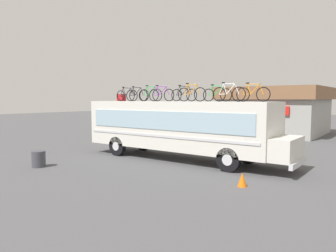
{
  "coord_description": "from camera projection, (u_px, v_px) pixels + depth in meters",
  "views": [
    {
      "loc": [
        9.73,
        -13.96,
        3.23
      ],
      "look_at": [
        -0.54,
        0.0,
        1.77
      ],
      "focal_mm": 33.94,
      "sensor_mm": 36.0,
      "label": 1
    }
  ],
  "objects": [
    {
      "name": "ground_plane",
      "position": [
        176.0,
        159.0,
        17.22
      ],
      "size": [
        120.0,
        120.0,
        0.0
      ],
      "primitive_type": "plane",
      "color": "#4C4C4F"
    },
    {
      "name": "bus",
      "position": [
        179.0,
        126.0,
        16.96
      ],
      "size": [
        11.77,
        2.63,
        3.12
      ],
      "color": "silver",
      "rests_on": "ground"
    },
    {
      "name": "luggage_bag_1",
      "position": [
        121.0,
        98.0,
        19.72
      ],
      "size": [
        0.47,
        0.34,
        0.43
      ],
      "primitive_type": "cube",
      "color": "maroon",
      "rests_on": "bus"
    },
    {
      "name": "rooftop_bicycle_1",
      "position": [
        127.0,
        95.0,
        19.15
      ],
      "size": [
        1.72,
        0.44,
        0.88
      ],
      "color": "black",
      "rests_on": "bus"
    },
    {
      "name": "rooftop_bicycle_2",
      "position": [
        137.0,
        95.0,
        18.47
      ],
      "size": [
        1.66,
        0.44,
        0.88
      ],
      "color": "black",
      "rests_on": "bus"
    },
    {
      "name": "rooftop_bicycle_3",
      "position": [
        151.0,
        95.0,
        17.8
      ],
      "size": [
        1.63,
        0.44,
        0.91
      ],
      "color": "black",
      "rests_on": "bus"
    },
    {
      "name": "rooftop_bicycle_4",
      "position": [
        161.0,
        94.0,
        17.01
      ],
      "size": [
        1.69,
        0.44,
        0.88
      ],
      "color": "black",
      "rests_on": "bus"
    },
    {
      "name": "rooftop_bicycle_5",
      "position": [
        184.0,
        94.0,
        17.1
      ],
      "size": [
        1.65,
        0.44,
        0.89
      ],
      "color": "black",
      "rests_on": "bus"
    },
    {
      "name": "rooftop_bicycle_6",
      "position": [
        192.0,
        94.0,
        15.91
      ],
      "size": [
        1.67,
        0.44,
        0.94
      ],
      "color": "black",
      "rests_on": "bus"
    },
    {
      "name": "rooftop_bicycle_7",
      "position": [
        217.0,
        94.0,
        15.98
      ],
      "size": [
        1.63,
        0.44,
        0.87
      ],
      "color": "black",
      "rests_on": "bus"
    },
    {
      "name": "rooftop_bicycle_8",
      "position": [
        229.0,
        93.0,
        14.83
      ],
      "size": [
        1.68,
        0.44,
        0.92
      ],
      "color": "black",
      "rests_on": "bus"
    },
    {
      "name": "rooftop_bicycle_9",
      "position": [
        253.0,
        94.0,
        14.56
      ],
      "size": [
        1.64,
        0.44,
        0.89
      ],
      "color": "black",
      "rests_on": "bus"
    },
    {
      "name": "roadside_building",
      "position": [
        276.0,
        110.0,
        29.89
      ],
      "size": [
        8.71,
        9.15,
        4.32
      ],
      "color": "#9E9E99",
      "rests_on": "ground"
    },
    {
      "name": "trash_bin",
      "position": [
        39.0,
        159.0,
        15.14
      ],
      "size": [
        0.63,
        0.63,
        0.76
      ],
      "primitive_type": "cylinder",
      "color": "#3F3F47",
      "rests_on": "ground"
    },
    {
      "name": "traffic_cone",
      "position": [
        242.0,
        180.0,
        11.74
      ],
      "size": [
        0.35,
        0.35,
        0.53
      ],
      "primitive_type": "cone",
      "color": "orange",
      "rests_on": "ground"
    }
  ]
}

